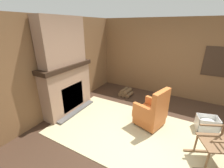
# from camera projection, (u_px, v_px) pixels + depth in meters

# --- Properties ---
(ground_plane) EXTENTS (14.00, 14.00, 0.00)m
(ground_plane) POSITION_uv_depth(u_px,v_px,m) (145.00, 135.00, 3.38)
(ground_plane) COLOR #3D281C
(wood_panel_wall_left) EXTENTS (0.06, 5.53, 2.55)m
(wood_panel_wall_left) POSITION_uv_depth(u_px,v_px,m) (59.00, 66.00, 4.03)
(wood_panel_wall_left) COLOR brown
(wood_panel_wall_left) RESTS_ON ground
(wood_panel_wall_back) EXTENTS (5.53, 0.09, 2.55)m
(wood_panel_wall_back) POSITION_uv_depth(u_px,v_px,m) (172.00, 59.00, 4.92)
(wood_panel_wall_back) COLOR brown
(wood_panel_wall_back) RESTS_ON ground
(fireplace_hearth) EXTENTS (0.60, 1.59, 1.36)m
(fireplace_hearth) POSITION_uv_depth(u_px,v_px,m) (68.00, 89.00, 4.15)
(fireplace_hearth) COLOR #9E7A60
(fireplace_hearth) RESTS_ON ground
(chimney_breast) EXTENTS (0.34, 1.31, 1.17)m
(chimney_breast) POSITION_uv_depth(u_px,v_px,m) (62.00, 41.00, 3.69)
(chimney_breast) COLOR #9E7A60
(chimney_breast) RESTS_ON fireplace_hearth
(area_rug) EXTENTS (3.67, 2.17, 0.01)m
(area_rug) POSITION_uv_depth(u_px,v_px,m) (131.00, 131.00, 3.49)
(area_rug) COLOR #C6B789
(area_rug) RESTS_ON ground
(armchair) EXTENTS (0.77, 0.75, 1.01)m
(armchair) POSITION_uv_depth(u_px,v_px,m) (152.00, 113.00, 3.56)
(armchair) COLOR #C6662D
(armchair) RESTS_ON ground
(rocking_chair) EXTENTS (0.92, 0.75, 1.17)m
(rocking_chair) POSITION_uv_depth(u_px,v_px,m) (218.00, 144.00, 2.58)
(rocking_chair) COLOR brown
(rocking_chair) RESTS_ON ground
(firewood_stack) EXTENTS (0.43, 0.43, 0.25)m
(firewood_stack) POSITION_uv_depth(u_px,v_px,m) (126.00, 92.00, 5.24)
(firewood_stack) COLOR brown
(firewood_stack) RESTS_ON ground
(laundry_basket) EXTENTS (0.52, 0.42, 0.34)m
(laundry_basket) POSITION_uv_depth(u_px,v_px,m) (207.00, 124.00, 3.50)
(laundry_basket) COLOR white
(laundry_basket) RESTS_ON ground
(oil_lamp_vase) EXTENTS (0.10, 0.10, 0.28)m
(oil_lamp_vase) POSITION_uv_depth(u_px,v_px,m) (54.00, 63.00, 3.64)
(oil_lamp_vase) COLOR #B24C42
(oil_lamp_vase) RESTS_ON fireplace_hearth
(storage_case) EXTENTS (0.15, 0.28, 0.14)m
(storage_case) POSITION_uv_depth(u_px,v_px,m) (74.00, 58.00, 4.24)
(storage_case) COLOR black
(storage_case) RESTS_ON fireplace_hearth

